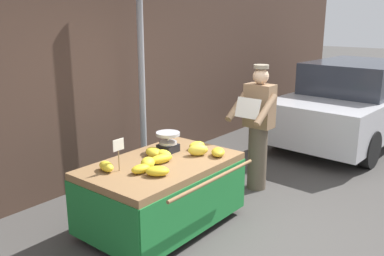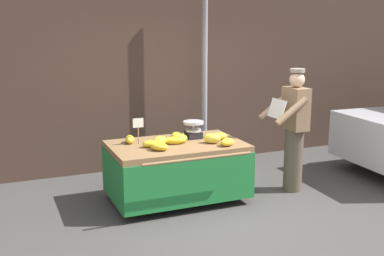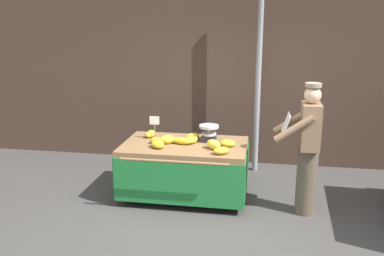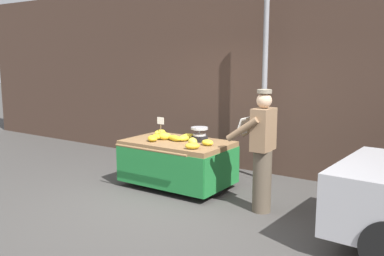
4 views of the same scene
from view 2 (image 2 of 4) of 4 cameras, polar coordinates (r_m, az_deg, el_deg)
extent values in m
plane|color=#423F3D|center=(5.85, 5.23, -10.87)|extent=(60.00, 60.00, 0.00)
cube|color=#473328|center=(7.80, -3.67, 8.66)|extent=(16.00, 0.24, 3.61)
cylinder|color=gray|center=(7.55, 1.52, 7.39)|extent=(0.09, 0.09, 3.30)
cube|color=olive|center=(6.21, -1.86, -2.20)|extent=(1.72, 1.07, 0.08)
cylinder|color=black|center=(6.10, -8.73, -6.51)|extent=(0.05, 0.69, 0.69)
cylinder|color=#B7B7BC|center=(6.09, -9.01, -6.54)|extent=(0.01, 0.12, 0.12)
cylinder|color=black|center=(6.62, 4.49, -4.88)|extent=(0.05, 0.69, 0.69)
cylinder|color=#B7B7BC|center=(6.63, 4.72, -4.85)|extent=(0.01, 0.12, 0.12)
cylinder|color=#4C4742|center=(6.72, -3.23, -4.53)|extent=(0.05, 0.05, 0.70)
cube|color=#1E7233|center=(5.83, 0.06, -6.66)|extent=(1.72, 0.02, 0.60)
cube|color=#1E7233|center=(6.78, -3.47, -3.94)|extent=(1.72, 0.02, 0.60)
cube|color=#1E7233|center=(6.06, -9.49, -6.07)|extent=(0.02, 1.07, 0.60)
cube|color=#1E7233|center=(6.64, 5.11, -4.31)|extent=(0.02, 1.07, 0.60)
cylinder|color=olive|center=(5.56, 0.78, -3.70)|extent=(1.37, 0.04, 0.04)
cube|color=black|center=(6.46, 0.17, -0.83)|extent=(0.20, 0.20, 0.09)
cylinder|color=#B7B7BC|center=(6.44, 0.17, 0.04)|extent=(0.02, 0.02, 0.11)
cylinder|color=#B7B7BC|center=(6.43, 0.17, 0.67)|extent=(0.28, 0.28, 0.04)
cylinder|color=#B7B7BC|center=(6.45, 0.17, -0.27)|extent=(0.21, 0.21, 0.03)
cylinder|color=#997A51|center=(6.17, -6.44, -0.93)|extent=(0.01, 0.01, 0.22)
cube|color=white|center=(6.13, -6.47, 0.61)|extent=(0.14, 0.01, 0.12)
ellipsoid|color=gold|center=(6.00, -4.99, -1.91)|extent=(0.23, 0.17, 0.09)
ellipsoid|color=yellow|center=(6.40, 3.24, -0.98)|extent=(0.23, 0.18, 0.09)
ellipsoid|color=yellow|center=(6.18, 2.40, -1.26)|extent=(0.26, 0.25, 0.13)
ellipsoid|color=gold|center=(6.15, -2.07, -1.49)|extent=(0.31, 0.18, 0.10)
ellipsoid|color=yellow|center=(6.07, -3.85, -1.56)|extent=(0.25, 0.23, 0.12)
ellipsoid|color=gold|center=(6.07, 4.24, -1.70)|extent=(0.27, 0.25, 0.09)
ellipsoid|color=yellow|center=(6.27, -1.21, -1.21)|extent=(0.19, 0.25, 0.10)
ellipsoid|color=yellow|center=(6.24, -7.47, -1.35)|extent=(0.17, 0.24, 0.10)
ellipsoid|color=gold|center=(5.85, -3.95, -2.22)|extent=(0.28, 0.28, 0.10)
ellipsoid|color=yellow|center=(6.38, -1.81, -0.95)|extent=(0.24, 0.30, 0.10)
cylinder|color=brown|center=(6.82, 12.03, -3.77)|extent=(0.26, 0.26, 0.88)
cube|color=#8C6B4C|center=(6.65, 12.31, 2.28)|extent=(0.23, 0.38, 0.58)
sphere|color=#DBB28E|center=(6.60, 12.46, 5.66)|extent=(0.21, 0.21, 0.21)
cylinder|color=gray|center=(6.59, 12.51, 6.74)|extent=(0.20, 0.20, 0.05)
cylinder|color=#8C6B4C|center=(6.36, 11.81, 1.95)|extent=(0.48, 0.09, 0.37)
cylinder|color=#8C6B4C|center=(6.71, 9.79, 2.55)|extent=(0.48, 0.09, 0.37)
cube|color=silver|center=(6.48, 10.14, 2.30)|extent=(0.09, 0.34, 0.25)
cylinder|color=black|center=(8.47, 20.30, -2.10)|extent=(0.61, 0.21, 0.60)
camera|label=1|loc=(2.84, -43.95, 9.42)|focal=38.93mm
camera|label=3|loc=(3.20, 66.75, 8.31)|focal=39.50mm
camera|label=4|loc=(6.18, 66.45, 3.54)|focal=39.61mm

